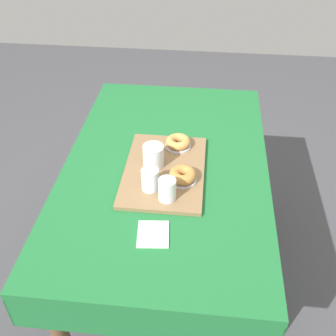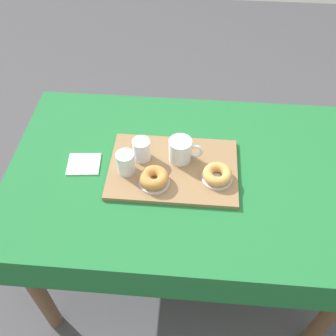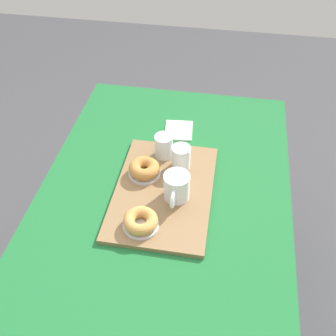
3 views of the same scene
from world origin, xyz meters
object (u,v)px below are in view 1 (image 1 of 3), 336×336
dining_table (166,184)px  donut_plate_right (183,179)px  water_glass_near (150,180)px  water_glass_far (167,190)px  paper_napkin (153,234)px  donut_plate_left (178,146)px  serving_tray (165,171)px  tea_mug_left (154,156)px  sugar_donut_left (178,142)px  sugar_donut_right (183,175)px

dining_table → donut_plate_right: bearing=33.2°
water_glass_near → water_glass_far: size_ratio=1.00×
water_glass_near → donut_plate_right: 0.14m
water_glass_near → paper_napkin: (0.22, 0.04, -0.05)m
water_glass_near → donut_plate_left: (-0.28, 0.08, -0.03)m
serving_tray → water_glass_near: water_glass_near is taller
tea_mug_left → water_glass_far: bearing=21.4°
serving_tray → donut_plate_right: bearing=50.6°
dining_table → water_glass_near: bearing=-12.6°
sugar_donut_left → donut_plate_right: sugar_donut_left is taller
water_glass_far → sugar_donut_left: size_ratio=0.81×
donut_plate_right → sugar_donut_left: bearing=-170.6°
donut_plate_left → sugar_donut_left: sugar_donut_left is taller
dining_table → sugar_donut_left: (-0.10, 0.04, 0.15)m
dining_table → water_glass_near: 0.25m
donut_plate_left → paper_napkin: bearing=-4.9°
sugar_donut_left → donut_plate_left: bearing=0.0°
dining_table → sugar_donut_left: bearing=158.0°
donut_plate_left → water_glass_far: bearing=-2.1°
water_glass_near → serving_tray: bearing=160.3°
water_glass_near → donut_plate_right: water_glass_near is taller
tea_mug_left → water_glass_near: 0.14m
water_glass_near → donut_plate_right: (-0.06, 0.12, -0.03)m
donut_plate_right → serving_tray: bearing=-129.4°
sugar_donut_left → paper_napkin: size_ratio=0.88×
dining_table → water_glass_near: size_ratio=15.75×
water_glass_far → donut_plate_left: (-0.33, 0.01, -0.04)m
tea_mug_left → sugar_donut_right: (0.09, 0.12, -0.02)m
tea_mug_left → water_glass_near: size_ratio=1.50×
water_glass_far → sugar_donut_left: bearing=177.9°
serving_tray → paper_napkin: size_ratio=3.93×
dining_table → sugar_donut_right: sugar_donut_right is taller
water_glass_far → donut_plate_right: 0.12m
donut_plate_left → dining_table: bearing=-22.0°
donut_plate_left → paper_napkin: (0.50, -0.04, -0.02)m
paper_napkin → tea_mug_left: bearing=-172.9°
dining_table → water_glass_far: bearing=7.4°
water_glass_far → donut_plate_left: 0.33m
dining_table → water_glass_far: size_ratio=15.75×
sugar_donut_right → water_glass_near: bearing=-63.4°
paper_napkin → dining_table: bearing=179.8°
donut_plate_left → sugar_donut_right: sugar_donut_right is taller
sugar_donut_left → sugar_donut_right: bearing=9.4°
dining_table → water_glass_near: water_glass_near is taller
tea_mug_left → water_glass_far: size_ratio=1.50×
dining_table → serving_tray: (0.06, 0.00, 0.12)m
serving_tray → donut_plate_right: 0.10m
tea_mug_left → donut_plate_left: tea_mug_left is taller
serving_tray → sugar_donut_left: 0.17m
paper_napkin → serving_tray: bearing=179.2°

